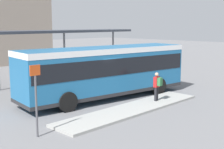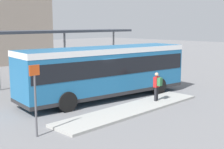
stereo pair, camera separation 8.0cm
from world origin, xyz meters
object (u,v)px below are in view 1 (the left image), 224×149
(bicycle_blue, at_px, (127,70))
(bicycle_black, at_px, (113,69))
(bicycle_red, at_px, (134,71))
(pedestrian_waiting, at_px, (157,85))
(bicycle_white, at_px, (121,69))
(city_bus, at_px, (106,69))
(potted_planter_far_side, at_px, (55,80))
(potted_planter_near_shelter, at_px, (25,83))
(platform_sign, at_px, (36,97))

(bicycle_blue, bearing_deg, bicycle_black, -178.21)
(bicycle_red, height_order, bicycle_black, bicycle_red)
(pedestrian_waiting, bearing_deg, bicycle_black, -42.20)
(bicycle_black, bearing_deg, pedestrian_waiting, -28.39)
(pedestrian_waiting, xyz_separation_m, bicycle_white, (6.40, 8.60, -0.63))
(city_bus, xyz_separation_m, potted_planter_far_side, (-0.81, 3.96, -1.10))
(potted_planter_far_side, bearing_deg, potted_planter_near_shelter, 177.58)
(bicycle_white, bearing_deg, potted_planter_near_shelter, -87.07)
(pedestrian_waiting, bearing_deg, potted_planter_near_shelter, 22.15)
(pedestrian_waiting, relative_size, potted_planter_near_shelter, 1.09)
(bicycle_red, relative_size, potted_planter_far_side, 1.27)
(city_bus, relative_size, bicycle_blue, 6.73)
(bicycle_blue, height_order, bicycle_black, bicycle_blue)
(bicycle_black, xyz_separation_m, potted_planter_near_shelter, (-10.32, -2.53, 0.41))
(bicycle_red, bearing_deg, pedestrian_waiting, 135.11)
(city_bus, relative_size, bicycle_white, 5.94)
(potted_planter_far_side, relative_size, platform_sign, 0.45)
(potted_planter_far_side, bearing_deg, bicycle_white, 12.26)
(potted_planter_near_shelter, bearing_deg, potted_planter_far_side, -2.42)
(bicycle_blue, distance_m, bicycle_white, 0.81)
(potted_planter_far_side, bearing_deg, bicycle_black, 17.75)
(bicycle_white, bearing_deg, potted_planter_far_side, -84.15)
(bicycle_red, bearing_deg, platform_sign, 113.42)
(potted_planter_near_shelter, distance_m, platform_sign, 7.55)
(city_bus, distance_m, bicycle_white, 9.62)
(pedestrian_waiting, xyz_separation_m, bicycle_red, (6.31, 7.00, -0.68))
(bicycle_red, height_order, potted_planter_near_shelter, potted_planter_near_shelter)
(potted_planter_near_shelter, bearing_deg, bicycle_red, 0.75)
(pedestrian_waiting, height_order, potted_planter_near_shelter, pedestrian_waiting)
(bicycle_blue, bearing_deg, pedestrian_waiting, -39.81)
(bicycle_red, relative_size, bicycle_blue, 1.01)
(pedestrian_waiting, relative_size, bicycle_blue, 0.99)
(bicycle_red, bearing_deg, bicycle_blue, -0.96)
(bicycle_blue, relative_size, bicycle_white, 0.88)
(bicycle_black, bearing_deg, potted_planter_far_side, -67.20)
(city_bus, distance_m, potted_planter_near_shelter, 5.11)
(bicycle_red, height_order, bicycle_blue, bicycle_red)
(pedestrian_waiting, relative_size, bicycle_black, 1.01)
(pedestrian_waiting, xyz_separation_m, potted_planter_far_side, (-1.97, 6.78, -0.37))
(bicycle_black, bearing_deg, potted_planter_near_shelter, -71.19)
(potted_planter_far_side, height_order, platform_sign, platform_sign)
(pedestrian_waiting, distance_m, bicycle_blue, 10.04)
(city_bus, height_order, bicycle_red, city_bus)
(platform_sign, bearing_deg, bicycle_white, 31.21)
(city_bus, height_order, bicycle_blue, city_bus)
(bicycle_black, distance_m, platform_sign, 16.56)
(platform_sign, bearing_deg, bicycle_red, 26.31)
(potted_planter_near_shelter, bearing_deg, pedestrian_waiting, -59.08)
(pedestrian_waiting, xyz_separation_m, platform_sign, (-7.50, 0.18, 0.53))
(pedestrian_waiting, relative_size, platform_sign, 0.56)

